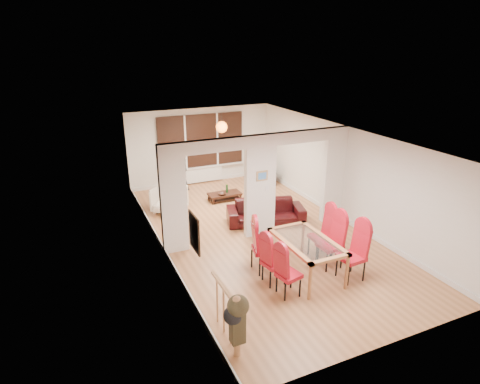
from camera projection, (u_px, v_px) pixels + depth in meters
floor at (259, 233)px, 10.37m from camera, size 5.00×9.00×0.01m
room_walls at (260, 186)px, 9.91m from camera, size 5.00×9.00×2.60m
divider_wall at (260, 186)px, 9.91m from camera, size 5.00×0.18×2.60m
bay_window_blinds at (201, 141)px, 13.64m from camera, size 3.00×0.08×1.80m
radiator at (203, 175)px, 14.02m from camera, size 1.40×0.08×0.50m
pendant_light at (222, 127)px, 12.55m from camera, size 0.36×0.36×0.36m
stair_newel at (225, 308)px, 6.58m from camera, size 0.40×1.20×1.10m
wall_poster at (194, 233)px, 6.81m from camera, size 0.04×0.52×0.67m
pillar_photo at (262, 176)px, 9.72m from camera, size 0.30×0.03×0.25m
dining_table at (306, 257)px, 8.42m from camera, size 0.96×1.71×0.80m
dining_chair_la at (289, 271)px, 7.69m from camera, size 0.49×0.49×1.03m
dining_chair_lb at (274, 260)px, 8.09m from camera, size 0.48×0.48×1.04m
dining_chair_lc at (264, 246)px, 8.52m from camera, size 0.56×0.56×1.16m
dining_chair_ra at (352, 253)px, 8.19m from camera, size 0.51×0.51×1.18m
dining_chair_rb at (330, 242)px, 8.67m from camera, size 0.49×0.49×1.16m
dining_chair_rc at (321, 234)px, 9.03m from camera, size 0.48×0.48×1.15m
sofa at (266, 212)px, 10.92m from camera, size 2.24×1.36×0.61m
armchair at (169, 199)px, 11.57m from camera, size 1.17×1.17×0.77m
person at (180, 177)px, 11.79m from camera, size 0.77×0.60×1.87m
television at (265, 175)px, 14.04m from camera, size 0.99×0.22×0.57m
coffee_table at (225, 197)px, 12.53m from camera, size 1.07×0.62×0.23m
bottle at (227, 188)px, 12.50m from camera, size 0.07×0.07×0.27m
bowl at (222, 194)px, 12.33m from camera, size 0.23×0.23×0.06m
shoes at (260, 239)px, 9.97m from camera, size 0.25×0.27×0.10m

